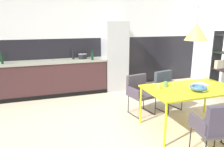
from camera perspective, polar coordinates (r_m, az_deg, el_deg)
name	(u,v)px	position (r m, az deg, el deg)	size (l,w,h in m)	color
ground_plane	(156,132)	(3.85, 11.77, -15.25)	(8.17, 8.17, 0.00)	#C4B093
back_wall_splashback_dark	(106,62)	(6.23, -1.74, 3.09)	(6.28, 0.12, 1.42)	black
back_wall_panel_upper	(105,12)	(6.13, -1.83, 16.28)	(6.28, 0.12, 1.42)	silver
kitchen_counter	(51,78)	(5.68, -16.09, -1.18)	(2.85, 0.63, 0.89)	#3F2427
refrigerator_column	(115,56)	(5.90, 0.73, 4.74)	(0.62, 0.60, 1.87)	#ADAFB2
dining_table	(190,90)	(3.93, 20.34, -4.27)	(1.56, 0.91, 0.74)	gold
armchair_by_stool	(140,89)	(4.38, 7.48, -4.25)	(0.56, 0.55, 0.79)	#3E3A43
armchair_head_of_table	(217,125)	(3.18, 26.43, -12.21)	(0.55, 0.54, 0.84)	#3E3A43
armchair_facing_counter	(167,86)	(4.72, 14.51, -3.17)	(0.58, 0.57, 0.81)	#3E3A43
fruit_bowl	(198,88)	(3.75, 22.19, -3.58)	(0.28, 0.28, 0.09)	#33607F
open_book	(200,84)	(4.19, 22.56, -2.67)	(0.25, 0.20, 0.02)	white
mug_glass_clear	(166,84)	(3.82, 14.29, -2.84)	(0.12, 0.07, 0.10)	#5B8456
mug_wide_latte	(159,87)	(3.67, 12.55, -3.43)	(0.12, 0.07, 0.10)	gold
cooking_pot	(83,56)	(5.74, -7.91, 4.62)	(0.23, 0.23, 0.16)	black
bottle_wine_green	(73,55)	(5.71, -10.38, 4.82)	(0.06, 0.06, 0.26)	black
bottle_spice_small	(92,56)	(5.51, -5.31, 4.73)	(0.06, 0.06, 0.27)	#0F3319
bottle_oil_tall	(2,59)	(5.58, -27.49, 3.44)	(0.06, 0.06, 0.27)	#0F3319
pendant_lamp_over_table_near	(196,31)	(3.75, 21.73, 10.49)	(0.37, 0.37, 1.24)	black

